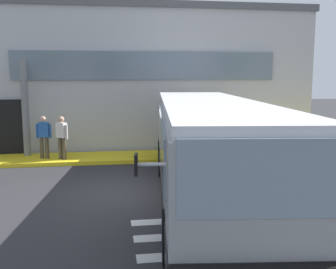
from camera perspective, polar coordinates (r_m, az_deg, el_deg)
name	(u,v)px	position (r m, az deg, el deg)	size (l,w,h in m)	color
ground_plane	(133,193)	(11.52, -5.05, -8.47)	(80.00, 90.00, 0.02)	#2B2B2D
bay_paint_stripes	(251,251)	(8.02, 11.94, -16.25)	(4.40, 3.96, 0.01)	silver
terminal_building	(108,78)	(22.56, -8.66, 8.11)	(19.06, 13.80, 6.53)	#B7B7BC
boarding_curb	(126,157)	(16.16, -6.09, -3.27)	(21.26, 2.00, 0.15)	yellow
entry_support_column	(25,108)	(16.80, -20.03, 3.61)	(0.28, 0.28, 3.85)	slate
bus_main_foreground	(208,151)	(10.74, 5.81, -2.33)	(4.26, 12.01, 2.70)	gray
passenger_near_column	(44,134)	(16.04, -17.58, 0.06)	(0.59, 0.38, 1.68)	#4C4233
passenger_by_doorway	(62,136)	(15.67, -15.18, -0.15)	(0.49, 0.40, 1.68)	#4C4233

